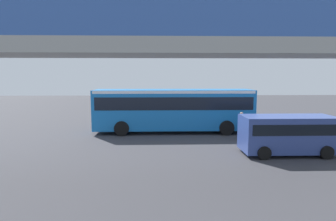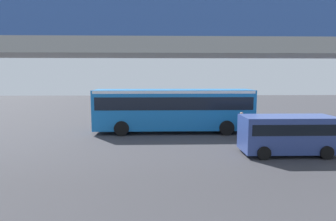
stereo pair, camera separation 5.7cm
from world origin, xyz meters
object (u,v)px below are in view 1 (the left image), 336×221
parked_van (287,132)px  pedestrian (241,126)px  bicycle_red (310,136)px  bicycle_black (287,131)px  city_bus (173,107)px  traffic_sign (232,101)px

parked_van → pedestrian: size_ratio=2.68×
bicycle_red → bicycle_black: (0.77, -1.45, 0.00)m
bicycle_red → bicycle_black: bearing=-62.0°
city_bus → bicycle_red: city_bus is taller
pedestrian → city_bus: bearing=-29.9°
bicycle_black → pedestrian: bearing=9.7°
city_bus → bicycle_red: (-8.50, 3.36, -1.51)m
parked_van → pedestrian: (1.38, -3.70, -0.30)m
parked_van → bicycle_black: parked_van is taller
city_bus → traffic_sign: size_ratio=4.12×
parked_van → bicycle_black: (-2.01, -4.28, -0.81)m
city_bus → pedestrian: size_ratio=6.44×
parked_van → traffic_sign: bearing=-89.4°
city_bus → bicycle_red: size_ratio=6.52×
city_bus → traffic_sign: (-5.61, -4.85, 0.01)m
bicycle_red → traffic_sign: (2.89, -8.21, 1.52)m
parked_van → bicycle_black: bearing=-115.2°
bicycle_black → pedestrian: size_ratio=0.99×
city_bus → pedestrian: 5.11m
parked_van → bicycle_black: 4.79m
traffic_sign → pedestrian: bearing=80.2°
city_bus → parked_van: (-5.72, 6.19, -0.70)m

